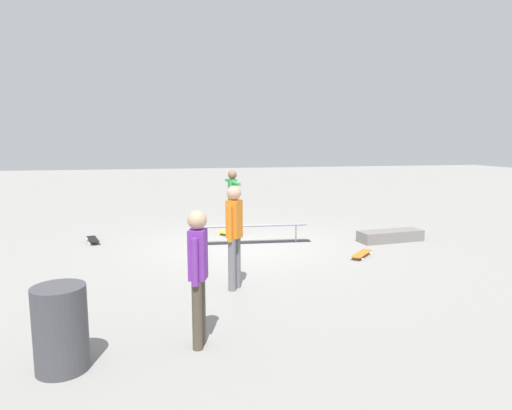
# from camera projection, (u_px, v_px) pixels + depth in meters

# --- Properties ---
(ground_plane) EXTENTS (60.00, 60.00, 0.00)m
(ground_plane) POSITION_uv_depth(u_px,v_px,m) (242.00, 244.00, 10.54)
(ground_plane) COLOR gray
(grind_rail) EXTENTS (2.92, 0.45, 0.44)m
(grind_rail) POSITION_uv_depth(u_px,v_px,m) (252.00, 235.00, 10.70)
(grind_rail) COLOR black
(grind_rail) RESTS_ON ground_plane
(skate_ledge) EXTENTS (1.67, 0.68, 0.27)m
(skate_ledge) POSITION_uv_depth(u_px,v_px,m) (390.00, 236.00, 10.86)
(skate_ledge) COLOR gray
(skate_ledge) RESTS_ON ground_plane
(skater_main) EXTENTS (0.23, 1.38, 1.71)m
(skater_main) POSITION_uv_depth(u_px,v_px,m) (233.00, 198.00, 11.48)
(skater_main) COLOR #2D3351
(skater_main) RESTS_ON ground_plane
(skateboard_main) EXTENTS (0.61, 0.78, 0.09)m
(skateboard_main) POSITION_uv_depth(u_px,v_px,m) (229.00, 234.00, 11.42)
(skateboard_main) COLOR yellow
(skateboard_main) RESTS_ON ground_plane
(bystander_purple_shirt) EXTENTS (0.25, 0.38, 1.66)m
(bystander_purple_shirt) POSITION_uv_depth(u_px,v_px,m) (198.00, 271.00, 5.18)
(bystander_purple_shirt) COLOR brown
(bystander_purple_shirt) RESTS_ON ground_plane
(bystander_orange_shirt) EXTENTS (0.30, 0.36, 1.74)m
(bystander_orange_shirt) POSITION_uv_depth(u_px,v_px,m) (234.00, 231.00, 7.23)
(bystander_orange_shirt) COLOR slate
(bystander_orange_shirt) RESTS_ON ground_plane
(loose_skateboard_orange) EXTENTS (0.70, 0.72, 0.09)m
(loose_skateboard_orange) POSITION_uv_depth(u_px,v_px,m) (362.00, 254.00, 9.39)
(loose_skateboard_orange) COLOR orange
(loose_skateboard_orange) RESTS_ON ground_plane
(loose_skateboard_black) EXTENTS (0.41, 0.82, 0.09)m
(loose_skateboard_black) POSITION_uv_depth(u_px,v_px,m) (93.00, 239.00, 10.75)
(loose_skateboard_black) COLOR black
(loose_skateboard_black) RESTS_ON ground_plane
(trash_bin) EXTENTS (0.56, 0.56, 0.94)m
(trash_bin) POSITION_uv_depth(u_px,v_px,m) (61.00, 328.00, 4.71)
(trash_bin) COLOR #47474C
(trash_bin) RESTS_ON ground_plane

